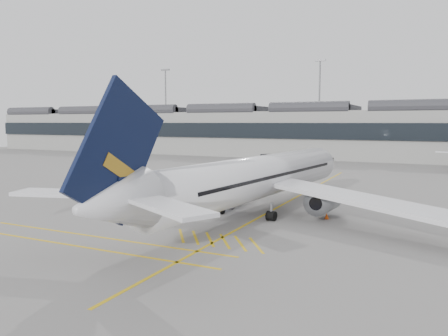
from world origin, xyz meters
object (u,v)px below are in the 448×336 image
at_px(baggage_cart_a, 180,196).
at_px(ramp_agent_a, 239,192).
at_px(belt_loader, 207,198).
at_px(airliner_main, 255,179).
at_px(ramp_agent_b, 240,194).
at_px(pushback_tug, 160,193).

relative_size(baggage_cart_a, ramp_agent_a, 1.03).
height_order(belt_loader, ramp_agent_a, ramp_agent_a).
relative_size(airliner_main, ramp_agent_b, 23.74).
height_order(baggage_cart_a, ramp_agent_a, ramp_agent_a).
bearing_deg(baggage_cart_a, ramp_agent_a, 59.35).
bearing_deg(ramp_agent_b, pushback_tug, -4.12).
xyz_separation_m(belt_loader, ramp_agent_b, (3.00, 1.93, 0.39)).
xyz_separation_m(airliner_main, ramp_agent_a, (-4.16, 5.84, -2.40)).
bearing_deg(belt_loader, ramp_agent_a, 74.16).
bearing_deg(belt_loader, ramp_agent_b, 53.21).
distance_m(airliner_main, pushback_tug, 13.52).
height_order(baggage_cart_a, ramp_agent_b, ramp_agent_b).
height_order(airliner_main, ramp_agent_b, airliner_main).
bearing_deg(ramp_agent_a, ramp_agent_b, -114.82).
relative_size(ramp_agent_b, pushback_tug, 0.69).
bearing_deg(belt_loader, baggage_cart_a, -118.65).
distance_m(baggage_cart_a, ramp_agent_a, 6.67).
bearing_deg(pushback_tug, ramp_agent_b, -7.89).
height_order(airliner_main, pushback_tug, airliner_main).
relative_size(baggage_cart_a, pushback_tug, 0.71).
bearing_deg(airliner_main, baggage_cart_a, -179.09).
bearing_deg(ramp_agent_a, airliner_main, -108.98).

